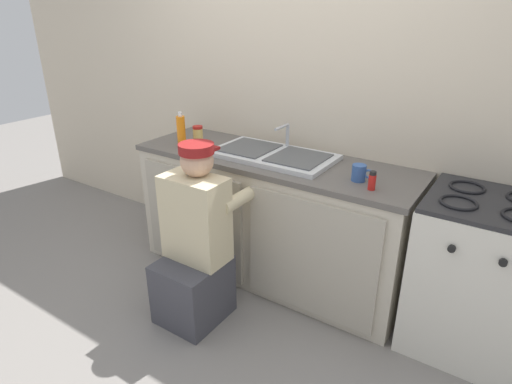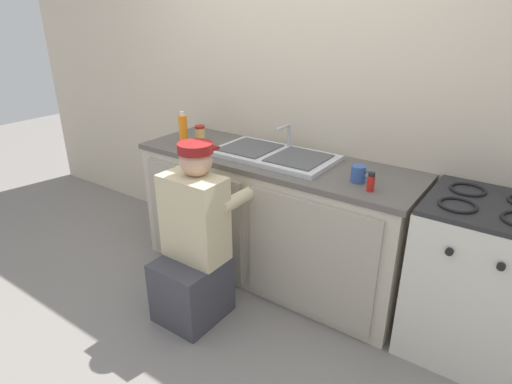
# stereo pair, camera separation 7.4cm
# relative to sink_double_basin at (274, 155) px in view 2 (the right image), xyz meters

# --- Properties ---
(ground_plane) EXTENTS (12.00, 12.00, 0.00)m
(ground_plane) POSITION_rel_sink_double_basin_xyz_m (0.00, -0.30, -0.90)
(ground_plane) COLOR gray
(back_wall) EXTENTS (6.00, 0.10, 2.50)m
(back_wall) POSITION_rel_sink_double_basin_xyz_m (0.00, 0.35, 0.35)
(back_wall) COLOR beige
(back_wall) RESTS_ON ground_plane
(counter_cabinet) EXTENTS (1.90, 0.62, 0.85)m
(counter_cabinet) POSITION_rel_sink_double_basin_xyz_m (0.00, -0.01, -0.48)
(counter_cabinet) COLOR beige
(counter_cabinet) RESTS_ON ground_plane
(countertop) EXTENTS (1.94, 0.62, 0.04)m
(countertop) POSITION_rel_sink_double_basin_xyz_m (0.00, -0.00, -0.04)
(countertop) COLOR #5B5651
(countertop) RESTS_ON counter_cabinet
(sink_double_basin) EXTENTS (0.80, 0.44, 0.19)m
(sink_double_basin) POSITION_rel_sink_double_basin_xyz_m (0.00, 0.00, 0.00)
(sink_double_basin) COLOR silver
(sink_double_basin) RESTS_ON countertop
(stove_range) EXTENTS (0.62, 0.62, 0.91)m
(stove_range) POSITION_rel_sink_double_basin_xyz_m (1.30, -0.00, -0.45)
(stove_range) COLOR silver
(stove_range) RESTS_ON ground_plane
(plumber_person) EXTENTS (0.42, 0.61, 1.10)m
(plumber_person) POSITION_rel_sink_double_basin_xyz_m (-0.14, -0.65, -0.44)
(plumber_person) COLOR #3F3F47
(plumber_person) RESTS_ON ground_plane
(soap_bottle_orange) EXTENTS (0.06, 0.06, 0.25)m
(soap_bottle_orange) POSITION_rel_sink_double_basin_xyz_m (-0.65, -0.16, 0.09)
(soap_bottle_orange) COLOR orange
(soap_bottle_orange) RESTS_ON countertop
(condiment_jar) EXTENTS (0.07, 0.07, 0.13)m
(condiment_jar) POSITION_rel_sink_double_basin_xyz_m (-0.62, -0.03, 0.05)
(condiment_jar) COLOR #DBB760
(condiment_jar) RESTS_ON countertop
(coffee_mug) EXTENTS (0.13, 0.08, 0.09)m
(coffee_mug) POSITION_rel_sink_double_basin_xyz_m (0.62, -0.09, 0.03)
(coffee_mug) COLOR #335699
(coffee_mug) RESTS_ON countertop
(spice_bottle_red) EXTENTS (0.04, 0.04, 0.10)m
(spice_bottle_red) POSITION_rel_sink_double_basin_xyz_m (0.73, -0.17, 0.03)
(spice_bottle_red) COLOR red
(spice_bottle_red) RESTS_ON countertop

